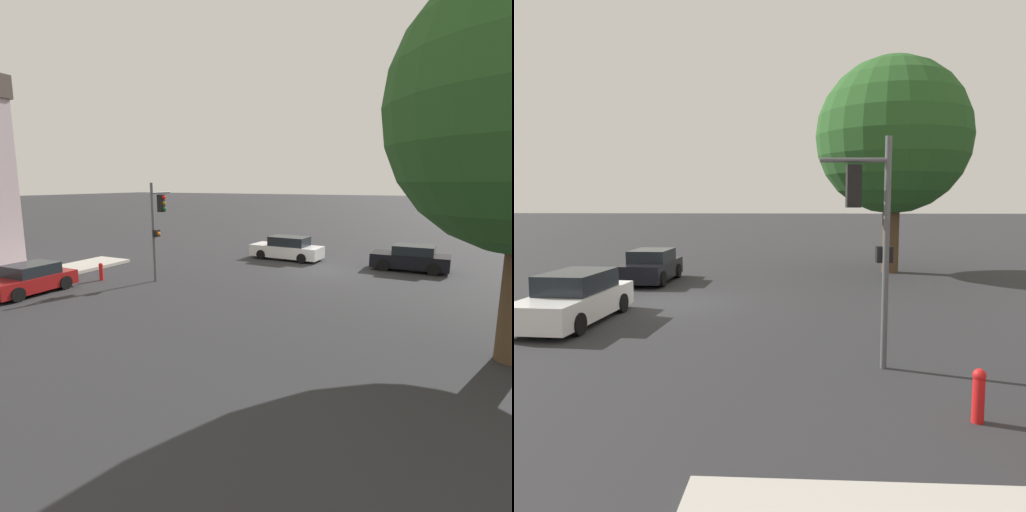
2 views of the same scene
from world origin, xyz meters
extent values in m
plane|color=#28282B|center=(0.00, 0.00, 0.00)|extent=(300.00, 300.00, 0.00)
cylinder|color=#515456|center=(6.73, 6.37, 2.52)|extent=(0.14, 0.14, 5.03)
cylinder|color=#515456|center=(6.76, 5.65, 4.53)|extent=(0.16, 1.45, 0.10)
cube|color=black|center=(6.76, 5.65, 3.98)|extent=(0.31, 0.31, 0.90)
sphere|color=red|center=(6.57, 5.64, 4.28)|extent=(0.20, 0.20, 0.20)
sphere|color=#99660F|center=(6.57, 5.64, 3.98)|extent=(0.20, 0.20, 0.20)
sphere|color=#0F511E|center=(6.57, 5.64, 3.68)|extent=(0.20, 0.20, 0.20)
cube|color=black|center=(6.55, 6.37, 2.50)|extent=(0.23, 0.36, 0.35)
sphere|color=orange|center=(6.41, 6.36, 2.50)|extent=(0.18, 0.18, 0.18)
cube|color=black|center=(-4.80, -2.26, 0.58)|extent=(4.29, 1.95, 0.77)
cube|color=black|center=(-4.97, -2.26, 1.22)|extent=(2.24, 1.70, 0.52)
cylinder|color=black|center=(-3.47, -1.38, 0.35)|extent=(0.70, 0.23, 0.70)
cylinder|color=black|center=(-3.49, -3.17, 0.35)|extent=(0.70, 0.23, 0.70)
cylinder|color=black|center=(-6.11, -1.35, 0.35)|extent=(0.70, 0.23, 0.70)
cylinder|color=black|center=(-6.14, -3.14, 0.35)|extent=(0.70, 0.23, 0.70)
cube|color=silver|center=(2.94, -2.31, 0.55)|extent=(4.82, 2.10, 0.76)
cube|color=black|center=(2.75, -2.30, 1.23)|extent=(2.55, 1.75, 0.60)
cylinder|color=black|center=(4.46, -1.54, 0.32)|extent=(0.64, 0.26, 0.63)
cylinder|color=black|center=(4.35, -3.25, 0.32)|extent=(0.64, 0.26, 0.63)
cylinder|color=black|center=(1.53, -1.37, 0.32)|extent=(0.64, 0.26, 0.63)
cylinder|color=black|center=(1.43, -3.08, 0.32)|extent=(0.64, 0.26, 0.63)
cube|color=maroon|center=(10.43, 10.73, 0.50)|extent=(1.92, 3.82, 0.65)
cube|color=black|center=(10.43, 10.58, 1.09)|extent=(1.69, 1.99, 0.52)
cylinder|color=black|center=(9.53, 11.91, 0.32)|extent=(0.22, 0.65, 0.65)
cylinder|color=black|center=(9.53, 9.55, 0.32)|extent=(0.22, 0.65, 0.65)
cylinder|color=black|center=(11.33, 9.56, 0.32)|extent=(0.22, 0.65, 0.65)
cylinder|color=red|center=(9.40, 7.48, 0.38)|extent=(0.20, 0.20, 0.75)
sphere|color=red|center=(9.40, 7.48, 0.81)|extent=(0.22, 0.22, 0.22)
camera|label=1|loc=(-6.89, 22.09, 5.01)|focal=28.00mm
camera|label=2|loc=(17.53, 4.48, 3.64)|focal=35.00mm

